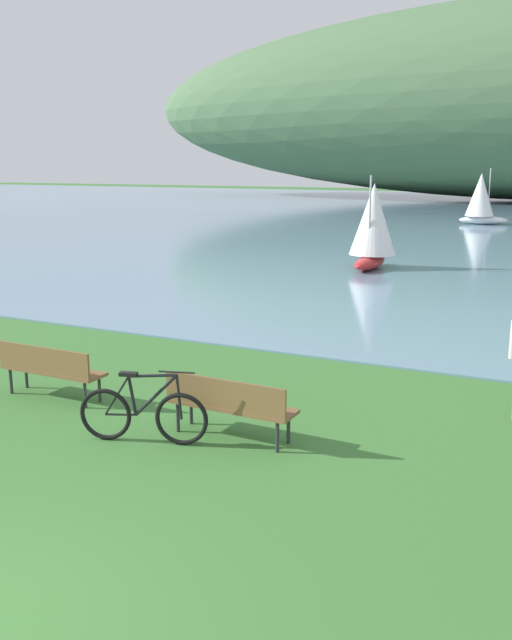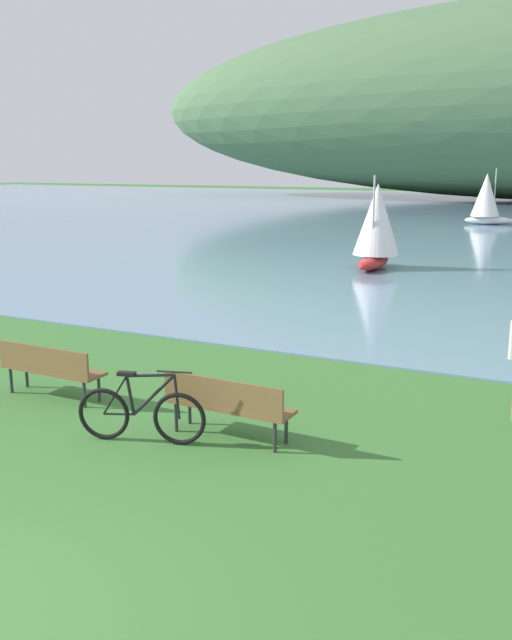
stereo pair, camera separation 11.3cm
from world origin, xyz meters
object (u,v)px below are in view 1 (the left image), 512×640
park_bench_further_along (229,402)px  sailboat_far_off (373,225)px  park_bench_near_camera (50,367)px  bicycle_leaning_near_bench (143,414)px  sailboat_nearest_to_shore (481,198)px

park_bench_further_along → sailboat_far_off: 16.16m
park_bench_near_camera → bicycle_leaning_near_bench: size_ratio=1.05×
park_bench_near_camera → sailboat_far_off: (0.41, 15.65, 1.03)m
bicycle_leaning_near_bench → sailboat_far_off: 16.61m
bicycle_leaning_near_bench → sailboat_far_off: (-1.94, 16.46, 1.15)m
park_bench_near_camera → bicycle_leaning_near_bench: bearing=-19.0°
park_bench_further_along → sailboat_far_off: size_ratio=0.56×
park_bench_near_camera → sailboat_far_off: 15.69m
sailboat_nearest_to_shore → park_bench_further_along: bearing=-86.1°
park_bench_near_camera → sailboat_far_off: bearing=88.5°
park_bench_near_camera → bicycle_leaning_near_bench: 2.48m
sailboat_nearest_to_shore → sailboat_far_off: size_ratio=1.03×
park_bench_further_along → sailboat_nearest_to_shore: 36.39m
bicycle_leaning_near_bench → sailboat_far_off: bearing=96.7°
park_bench_near_camera → sailboat_nearest_to_shore: size_ratio=0.54×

